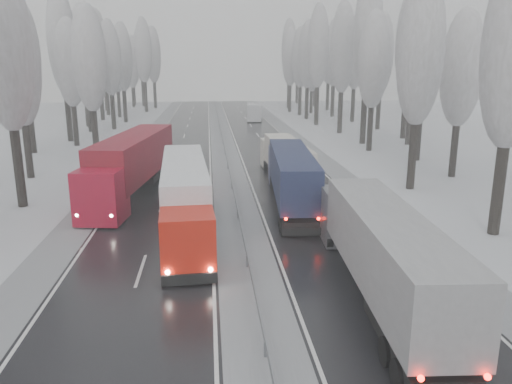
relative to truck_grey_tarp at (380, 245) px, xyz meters
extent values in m
cube|color=black|center=(-0.07, 21.86, -2.36)|extent=(7.50, 200.00, 0.03)
cube|color=black|center=(-10.57, 21.86, -2.36)|extent=(7.50, 200.00, 0.03)
cube|color=#94979B|center=(-5.32, 21.86, -2.36)|extent=(3.00, 200.00, 0.04)
cube|color=#94979B|center=(4.88, 21.86, -2.36)|extent=(2.40, 200.00, 0.04)
cube|color=#94979B|center=(-15.52, 21.86, -2.36)|extent=(2.40, 200.00, 0.04)
cube|color=slate|center=(-5.32, 21.86, -1.78)|extent=(0.06, 200.00, 0.32)
cube|color=slate|center=(-5.32, 19.86, -2.08)|extent=(0.12, 0.12, 0.60)
cube|color=slate|center=(-5.32, 51.86, -2.08)|extent=(0.12, 0.12, 0.60)
cylinder|color=black|center=(9.71, 7.53, 0.42)|extent=(0.68, 0.68, 5.60)
cylinder|color=black|center=(9.18, 18.89, 0.43)|extent=(0.68, 0.68, 5.62)
ellipsoid|color=gray|center=(9.18, 18.89, 8.46)|extent=(3.60, 3.60, 11.48)
cylinder|color=black|center=(14.70, 22.89, 0.09)|extent=(0.64, 0.64, 4.94)
ellipsoid|color=gray|center=(14.70, 22.89, 7.15)|extent=(3.60, 3.60, 10.09)
cylinder|color=black|center=(12.57, 27.03, 0.28)|extent=(0.66, 0.66, 5.32)
ellipsoid|color=gray|center=(12.57, 27.03, 7.89)|extent=(3.60, 3.60, 10.88)
cylinder|color=black|center=(14.80, 31.03, 0.78)|extent=(0.72, 0.72, 6.31)
ellipsoid|color=gray|center=(14.80, 31.03, 9.80)|extent=(3.60, 3.60, 12.90)
cylinder|color=black|center=(11.70, 37.46, 0.31)|extent=(0.67, 0.67, 5.38)
ellipsoid|color=gray|center=(11.70, 37.46, 7.99)|extent=(3.60, 3.60, 10.98)
cylinder|color=black|center=(17.98, 41.46, -0.08)|extent=(0.62, 0.62, 4.59)
ellipsoid|color=gray|center=(17.98, 41.46, 6.48)|extent=(3.60, 3.60, 9.39)
cylinder|color=black|center=(12.57, 42.88, 1.10)|extent=(0.76, 0.76, 6.95)
ellipsoid|color=gray|center=(12.57, 42.88, 11.02)|extent=(3.60, 3.60, 14.19)
cylinder|color=black|center=(19.49, 46.88, 0.92)|extent=(0.74, 0.74, 6.59)
ellipsoid|color=gray|center=(19.49, 46.88, 10.33)|extent=(3.60, 3.60, 13.46)
cylinder|color=black|center=(12.24, 53.13, 0.81)|extent=(0.72, 0.72, 6.37)
ellipsoid|color=gray|center=(12.24, 53.13, 9.90)|extent=(3.60, 3.60, 13.01)
cylinder|color=black|center=(19.39, 57.13, 0.61)|extent=(0.70, 0.70, 5.97)
ellipsoid|color=gray|center=(19.39, 57.13, 9.14)|extent=(3.60, 3.60, 12.20)
cylinder|color=black|center=(11.02, 63.81, 0.95)|extent=(0.74, 0.74, 6.65)
ellipsoid|color=gray|center=(11.02, 63.81, 10.45)|extent=(3.60, 3.60, 13.59)
cylinder|color=black|center=(18.39, 67.81, 0.69)|extent=(0.71, 0.71, 6.14)
ellipsoid|color=gray|center=(18.39, 67.81, 9.46)|extent=(3.60, 3.60, 12.54)
cylinder|color=black|center=(11.24, 73.56, 0.65)|extent=(0.71, 0.71, 6.05)
ellipsoid|color=gray|center=(11.24, 73.56, 9.30)|extent=(3.60, 3.60, 12.37)
cylinder|color=black|center=(17.15, 77.56, 0.77)|extent=(0.72, 0.72, 6.30)
ellipsoid|color=gray|center=(17.15, 77.56, 9.77)|extent=(3.60, 3.60, 12.87)
cylinder|color=black|center=(11.31, 81.07, 0.56)|extent=(0.70, 0.70, 5.88)
ellipsoid|color=gray|center=(11.31, 81.07, 8.95)|extent=(3.60, 3.60, 12.00)
cylinder|color=black|center=(14.44, 85.07, 0.05)|extent=(0.64, 0.64, 4.86)
ellipsoid|color=gray|center=(14.44, 85.07, 6.99)|extent=(3.60, 3.60, 9.92)
cylinder|color=black|center=(10.41, 88.18, 0.61)|extent=(0.70, 0.70, 5.98)
ellipsoid|color=gray|center=(10.41, 88.18, 9.15)|extent=(3.60, 3.60, 12.21)
cylinder|color=black|center=(19.62, 92.18, 0.72)|extent=(0.71, 0.71, 6.19)
ellipsoid|color=gray|center=(19.62, 92.18, 9.55)|extent=(3.60, 3.60, 12.64)
cylinder|color=black|center=(11.71, 98.02, 1.05)|extent=(0.75, 0.75, 6.86)
ellipsoid|color=gray|center=(11.71, 98.02, 10.85)|extent=(3.60, 3.60, 14.01)
cylinder|color=black|center=(18.70, 102.02, 0.40)|extent=(0.68, 0.68, 5.55)
ellipsoid|color=gray|center=(18.70, 102.02, 8.32)|extent=(3.60, 3.60, 11.33)
cylinder|color=black|center=(13.41, 108.59, 0.67)|extent=(0.71, 0.71, 6.09)
ellipsoid|color=gray|center=(13.41, 108.59, 9.37)|extent=(3.60, 3.60, 12.45)
cylinder|color=black|center=(16.23, 112.59, 0.37)|extent=(0.67, 0.67, 5.49)
ellipsoid|color=gray|center=(16.23, 112.59, 8.20)|extent=(3.60, 3.60, 11.21)
cylinder|color=black|center=(-20.45, 16.43, 0.54)|extent=(0.69, 0.69, 5.83)
ellipsoid|color=gray|center=(-20.45, 16.43, 8.87)|extent=(3.60, 3.60, 11.92)
cylinder|color=black|center=(-23.07, 26.06, 0.14)|extent=(0.65, 0.65, 5.03)
ellipsoid|color=gray|center=(-23.07, 26.06, 7.32)|extent=(3.60, 3.60, 10.28)
cylinder|color=black|center=(-19.27, 35.59, 0.34)|extent=(0.67, 0.67, 5.44)
ellipsoid|color=gray|center=(-19.27, 35.59, 8.11)|extent=(3.60, 3.60, 11.11)
cylinder|color=black|center=(-27.17, 39.59, 0.48)|extent=(0.69, 0.69, 5.72)
ellipsoid|color=gray|center=(-27.17, 39.59, 8.66)|extent=(3.60, 3.60, 11.69)
cylinder|color=black|center=(-23.59, 44.57, 0.23)|extent=(0.66, 0.66, 5.23)
ellipsoid|color=gray|center=(-23.59, 44.57, 7.70)|extent=(3.60, 3.60, 10.68)
cylinder|color=black|center=(-25.38, 48.57, 0.92)|extent=(0.74, 0.74, 6.60)
ellipsoid|color=gray|center=(-25.38, 48.57, 10.36)|extent=(3.60, 3.60, 13.49)
cylinder|color=black|center=(-23.48, 54.21, 0.20)|extent=(0.65, 0.65, 5.16)
ellipsoid|color=gray|center=(-23.48, 54.21, 7.58)|extent=(3.60, 3.60, 10.54)
cylinder|color=black|center=(-24.87, 58.21, 0.52)|extent=(0.69, 0.69, 5.79)
ellipsoid|color=gray|center=(-24.87, 58.21, 8.80)|extent=(3.60, 3.60, 11.84)
cylinder|color=black|center=(-21.90, 60.97, 0.44)|extent=(0.68, 0.68, 5.64)
ellipsoid|color=gray|center=(-21.90, 60.97, 8.51)|extent=(3.60, 3.60, 11.53)
cylinder|color=black|center=(-26.74, 64.97, 0.90)|extent=(0.73, 0.73, 6.56)
ellipsoid|color=gray|center=(-26.74, 64.97, 10.27)|extent=(3.60, 3.60, 13.40)
cylinder|color=black|center=(-21.65, 71.05, 0.52)|extent=(0.69, 0.69, 5.79)
ellipsoid|color=gray|center=(-21.65, 71.05, 8.80)|extent=(3.60, 3.60, 11.84)
cylinder|color=black|center=(-26.41, 75.05, 0.95)|extent=(0.74, 0.74, 6.65)
ellipsoid|color=gray|center=(-26.41, 75.05, 10.44)|extent=(3.60, 3.60, 13.58)
cylinder|color=black|center=(-24.25, 80.40, 0.18)|extent=(0.65, 0.65, 5.12)
ellipsoid|color=gray|center=(-24.25, 80.40, 7.50)|extent=(3.60, 3.60, 10.46)
cylinder|color=black|center=(-27.14, 84.40, 0.54)|extent=(0.69, 0.69, 5.84)
ellipsoid|color=gray|center=(-27.14, 84.40, 8.88)|extent=(3.60, 3.60, 11.92)
cylinder|color=black|center=(-20.40, 91.19, 0.96)|extent=(0.74, 0.74, 6.67)
ellipsoid|color=gray|center=(-20.40, 91.19, 10.49)|extent=(3.60, 3.60, 13.63)
cylinder|color=black|center=(-29.52, 95.19, 0.77)|extent=(0.72, 0.72, 6.31)
ellipsoid|color=gray|center=(-29.52, 95.19, 9.78)|extent=(3.60, 3.60, 12.88)
cylinder|color=black|center=(-19.37, 100.58, 0.77)|extent=(0.72, 0.72, 6.29)
ellipsoid|color=gray|center=(-19.37, 100.58, 9.75)|extent=(3.60, 3.60, 12.84)
cylinder|color=black|center=(-24.99, 104.58, 0.05)|extent=(0.64, 0.64, 4.86)
ellipsoid|color=gray|center=(-24.99, 104.58, 6.99)|extent=(3.60, 3.60, 9.92)
cylinder|color=black|center=(-22.88, 107.17, 0.94)|extent=(0.74, 0.74, 6.63)
ellipsoid|color=gray|center=(-22.88, 107.17, 10.40)|extent=(3.60, 3.60, 13.54)
cylinder|color=black|center=(-25.66, 111.17, 0.51)|extent=(0.69, 0.69, 5.79)
ellipsoid|color=gray|center=(-25.66, 111.17, 8.78)|extent=(3.60, 3.60, 11.82)
cube|color=#505055|center=(0.38, 6.64, -0.74)|extent=(2.63, 2.72, 2.98)
cube|color=black|center=(0.45, 7.88, -0.04)|extent=(2.29, 0.23, 0.99)
cube|color=black|center=(0.46, 7.98, -1.93)|extent=(2.49, 0.29, 0.50)
cube|color=gray|center=(-0.06, -1.10, 0.31)|extent=(3.27, 13.04, 2.78)
cube|color=black|center=(-0.27, -4.67, -1.63)|extent=(2.50, 5.58, 0.45)
cylinder|color=black|center=(-0.70, 5.91, -1.86)|extent=(0.41, 1.05, 1.03)
cylinder|color=black|center=(1.38, 5.79, -1.86)|extent=(0.41, 1.05, 1.03)
cylinder|color=black|center=(-1.33, -5.00, -1.86)|extent=(0.41, 1.05, 1.03)
cylinder|color=black|center=(0.75, -5.12, -1.86)|extent=(0.41, 1.05, 1.03)
cylinder|color=black|center=(-1.41, -6.29, -1.86)|extent=(0.41, 1.05, 1.03)
cylinder|color=black|center=(0.68, -6.41, -1.86)|extent=(0.41, 1.05, 1.03)
sphere|color=#FF0C05|center=(-1.38, -7.61, -1.04)|extent=(0.20, 0.20, 0.20)
sphere|color=#FF0C05|center=(0.50, -7.72, -1.04)|extent=(0.20, 0.20, 0.20)
sphere|color=white|center=(-0.48, 8.07, -1.53)|extent=(0.22, 0.22, 0.22)
sphere|color=white|center=(1.40, 7.96, -1.53)|extent=(0.22, 0.22, 0.22)
cube|color=navy|center=(-0.87, 21.60, -0.77)|extent=(2.62, 2.71, 2.93)
cube|color=black|center=(-0.78, 22.82, -0.08)|extent=(2.25, 0.26, 0.98)
cube|color=black|center=(-0.77, 22.92, -1.94)|extent=(2.45, 0.33, 0.49)
cube|color=#15163A|center=(-1.43, 14.00, 0.26)|extent=(3.42, 12.85, 2.74)
cube|color=black|center=(-1.90, 7.62, -1.84)|extent=(2.25, 0.28, 0.44)
cube|color=black|center=(-1.69, 10.50, -1.65)|extent=(2.54, 5.52, 0.44)
cube|color=black|center=(-1.86, 8.16, -2.04)|extent=(2.24, 0.22, 0.59)
cylinder|color=black|center=(-1.95, 20.90, -1.87)|extent=(0.42, 1.04, 1.02)
cylinder|color=black|center=(0.09, 20.75, -1.87)|extent=(0.42, 1.04, 1.02)
cylinder|color=black|center=(-2.74, 10.18, -1.87)|extent=(0.42, 1.04, 1.02)
cylinder|color=black|center=(-0.70, 10.03, -1.87)|extent=(0.42, 1.04, 1.02)
cylinder|color=black|center=(-2.83, 8.91, -1.87)|extent=(0.42, 1.04, 1.02)
cylinder|color=black|center=(-0.79, 8.76, -1.87)|extent=(0.42, 1.04, 1.02)
sphere|color=#FF0C05|center=(-2.83, 7.62, -1.06)|extent=(0.20, 0.20, 0.20)
sphere|color=#FF0C05|center=(-0.98, 7.49, -1.06)|extent=(0.20, 0.20, 0.20)
sphere|color=white|center=(-1.70, 23.01, -1.55)|extent=(0.21, 0.21, 0.21)
sphere|color=white|center=(0.15, 22.88, -1.55)|extent=(0.21, 0.21, 0.21)
cube|color=beige|center=(-0.84, 27.95, -0.92)|extent=(2.28, 2.36, 2.66)
cube|color=black|center=(-0.87, 29.06, -0.30)|extent=(2.04, 0.14, 0.89)
cube|color=black|center=(-0.88, 29.14, -1.98)|extent=(2.22, 0.19, 0.44)
cube|color=beige|center=(-0.66, 21.04, 0.01)|extent=(2.57, 11.58, 2.48)
cube|color=black|center=(-0.50, 15.24, -1.89)|extent=(2.04, 0.16, 0.40)
cube|color=black|center=(-0.57, 17.85, -1.71)|extent=(2.08, 4.93, 0.40)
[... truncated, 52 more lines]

